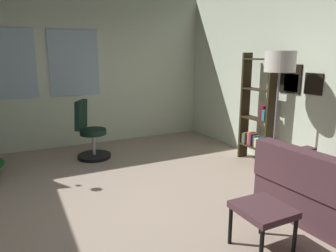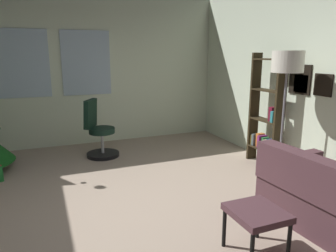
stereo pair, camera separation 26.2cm
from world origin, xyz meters
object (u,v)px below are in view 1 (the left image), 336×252
(office_chair, at_px, (90,136))
(floor_lamp, at_px, (280,69))
(footstool, at_px, (263,212))
(bookshelf, at_px, (257,116))

(office_chair, distance_m, floor_lamp, 3.17)
(office_chair, bearing_deg, floor_lamp, -43.55)
(footstool, xyz_separation_m, floor_lamp, (1.36, 1.26, 1.17))
(bookshelf, bearing_deg, office_chair, 149.51)
(office_chair, bearing_deg, footstool, -76.74)
(bookshelf, relative_size, floor_lamp, 0.99)
(office_chair, height_order, bookshelf, bookshelf)
(bookshelf, distance_m, floor_lamp, 1.03)
(footstool, bearing_deg, floor_lamp, 42.68)
(footstool, relative_size, office_chair, 0.47)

